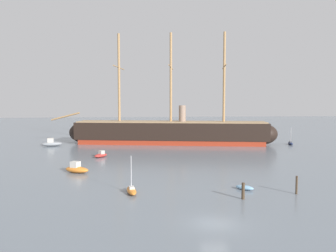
% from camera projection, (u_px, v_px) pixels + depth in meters
% --- Properties ---
extents(ground_plane, '(400.00, 400.00, 0.00)m').
position_uv_depth(ground_plane, '(215.00, 224.00, 31.48)').
color(ground_plane, slate).
extents(tall_ship, '(58.67, 16.77, 28.45)m').
position_uv_depth(tall_ship, '(171.00, 132.00, 88.65)').
color(tall_ship, maroon).
rests_on(tall_ship, ground).
extents(sailboat_foreground_left, '(1.60, 3.66, 4.60)m').
position_uv_depth(sailboat_foreground_left, '(132.00, 190.00, 41.75)').
color(sailboat_foreground_left, orange).
rests_on(sailboat_foreground_left, ground).
extents(dinghy_foreground_right, '(2.45, 2.43, 0.57)m').
position_uv_depth(dinghy_foreground_right, '(245.00, 187.00, 43.47)').
color(dinghy_foreground_right, '#7FB2D6').
rests_on(dinghy_foreground_right, ground).
extents(motorboat_mid_left, '(4.47, 3.53, 1.74)m').
position_uv_depth(motorboat_mid_left, '(77.00, 169.00, 53.64)').
color(motorboat_mid_left, orange).
rests_on(motorboat_mid_left, ground).
extents(motorboat_alongside_bow, '(3.07, 3.24, 1.33)m').
position_uv_depth(motorboat_alongside_bow, '(101.00, 155.00, 68.12)').
color(motorboat_alongside_bow, '#B22D28').
rests_on(motorboat_alongside_bow, ground).
extents(motorboat_far_left, '(5.07, 2.93, 2.00)m').
position_uv_depth(motorboat_far_left, '(52.00, 143.00, 84.51)').
color(motorboat_far_left, gray).
rests_on(motorboat_far_left, ground).
extents(sailboat_far_right, '(1.67, 3.46, 4.33)m').
position_uv_depth(sailboat_far_right, '(290.00, 143.00, 87.32)').
color(sailboat_far_right, '#1E284C').
rests_on(sailboat_far_right, ground).
extents(mooring_piling_nearest, '(0.26, 0.26, 2.21)m').
position_uv_depth(mooring_piling_nearest, '(297.00, 185.00, 41.39)').
color(mooring_piling_nearest, '#423323').
rests_on(mooring_piling_nearest, ground).
extents(mooring_piling_left_pair, '(0.37, 0.37, 1.91)m').
position_uv_depth(mooring_piling_left_pair, '(243.00, 191.00, 39.27)').
color(mooring_piling_left_pair, '#423323').
rests_on(mooring_piling_left_pair, ground).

